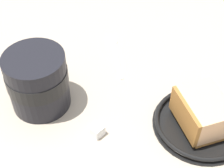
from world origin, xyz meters
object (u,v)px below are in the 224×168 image
small_plate (200,123)px  sugar_cube (97,130)px  tea_mug (37,80)px  teaspoon (114,46)px  cake_slice (202,112)px

small_plate → sugar_cube: (13.90, -8.36, 0.25)cm
small_plate → tea_mug: tea_mug is taller
sugar_cube → teaspoon: bearing=-134.3°
sugar_cube → tea_mug: bearing=-72.1°
tea_mug → sugar_cube: size_ratio=6.84×
tea_mug → sugar_cube: bearing=107.9°
teaspoon → sugar_cube: 21.32cm
cake_slice → sugar_cube: size_ratio=5.50×
small_plate → sugar_cube: size_ratio=8.27×
tea_mug → sugar_cube: tea_mug is taller
small_plate → sugar_cube: 16.22cm
small_plate → cake_slice: size_ratio=1.50×
cake_slice → tea_mug: bearing=-48.3°
teaspoon → cake_slice: bearing=86.9°
tea_mug → teaspoon: 19.56cm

